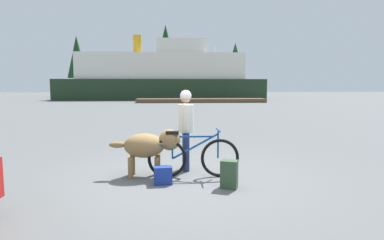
% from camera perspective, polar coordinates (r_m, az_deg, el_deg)
% --- Properties ---
extents(ground_plane, '(160.00, 160.00, 0.00)m').
position_cam_1_polar(ground_plane, '(6.11, -2.22, -10.42)').
color(ground_plane, '#595B5B').
extents(bicycle, '(1.75, 0.44, 0.92)m').
position_cam_1_polar(bicycle, '(6.04, 0.19, -6.70)').
color(bicycle, black).
rests_on(bicycle, ground_plane).
extents(person_cyclist, '(0.32, 0.53, 1.66)m').
position_cam_1_polar(person_cyclist, '(6.47, -1.13, -0.48)').
color(person_cyclist, navy).
rests_on(person_cyclist, ground_plane).
extents(dog, '(1.36, 0.55, 0.92)m').
position_cam_1_polar(dog, '(6.11, -7.62, -4.56)').
color(dog, olive).
rests_on(dog, ground_plane).
extents(backpack, '(0.33, 0.29, 0.48)m').
position_cam_1_polar(backpack, '(5.50, 6.75, -9.72)').
color(backpack, '#334C33').
rests_on(backpack, ground_plane).
extents(handbag_pannier, '(0.34, 0.21, 0.32)m').
position_cam_1_polar(handbag_pannier, '(5.72, -5.27, -9.96)').
color(handbag_pannier, navy).
rests_on(handbag_pannier, ground_plane).
extents(dock_pier, '(13.37, 2.25, 0.40)m').
position_cam_1_polar(dock_pier, '(33.04, 1.64, 3.55)').
color(dock_pier, brown).
rests_on(dock_pier, ground_plane).
extents(ferry_boat, '(25.59, 7.50, 8.13)m').
position_cam_1_polar(ferry_boat, '(41.34, -5.33, 7.68)').
color(ferry_boat, '#1E331E').
rests_on(ferry_boat, ground_plane).
extents(sailboat_moored, '(7.87, 2.20, 7.32)m').
position_cam_1_polar(sailboat_moored, '(44.80, 4.11, 4.61)').
color(sailboat_moored, navy).
rests_on(sailboat_moored, ground_plane).
extents(pine_tree_far_left, '(3.12, 3.12, 9.75)m').
position_cam_1_polar(pine_tree_far_left, '(55.05, -20.12, 10.65)').
color(pine_tree_far_left, '#4C331E').
rests_on(pine_tree_far_left, ground_plane).
extents(pine_tree_center, '(4.32, 4.32, 11.97)m').
position_cam_1_polar(pine_tree_center, '(55.02, -4.79, 12.37)').
color(pine_tree_center, '#4C331E').
rests_on(pine_tree_center, ground_plane).
extents(pine_tree_far_right, '(3.67, 3.67, 8.81)m').
position_cam_1_polar(pine_tree_far_right, '(53.82, 7.82, 10.31)').
color(pine_tree_far_right, '#4C331E').
rests_on(pine_tree_far_right, ground_plane).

